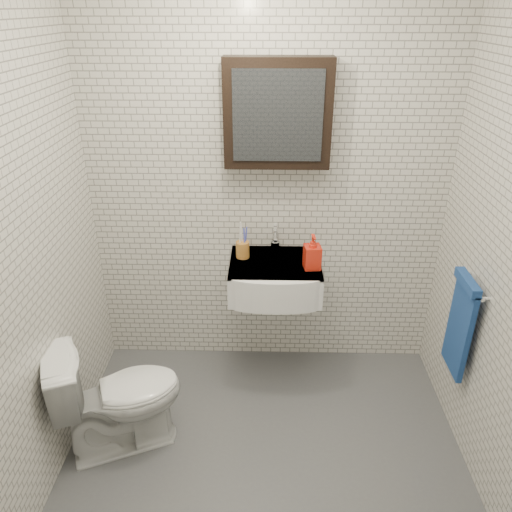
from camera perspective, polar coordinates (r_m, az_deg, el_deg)
name	(u,v)px	position (r m, az deg, el deg)	size (l,w,h in m)	color
ground	(265,466)	(2.94, 1.00, -22.83)	(2.20, 2.00, 0.01)	#52545A
room_shell	(267,216)	(2.05, 1.32, 4.58)	(2.22, 2.02, 2.51)	silver
washbasin	(275,279)	(3.03, 2.18, -2.62)	(0.55, 0.50, 0.20)	white
faucet	(275,241)	(3.13, 2.20, 1.72)	(0.06, 0.20, 0.15)	silver
mirror_cabinet	(278,114)	(2.88, 2.48, 15.92)	(0.60, 0.15, 0.60)	black
towel_rail	(461,321)	(2.91, 22.37, -6.93)	(0.09, 0.30, 0.58)	silver
toothbrush_cup	(243,249)	(3.05, -1.53, 0.85)	(0.08, 0.08, 0.23)	#B4732D
soap_bottle	(312,252)	(2.92, 6.47, 0.49)	(0.10, 0.10, 0.21)	orange
toilet	(118,396)	(2.91, -15.45, -15.13)	(0.38, 0.67, 0.69)	white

